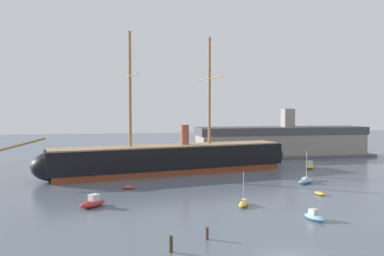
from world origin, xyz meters
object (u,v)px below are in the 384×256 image
dinghy_alongside_bow (128,187)px  motorboat_far_right (310,166)px  sailboat_near_centre (244,203)px  motorboat_foreground_right (315,216)px  dinghy_far_left (62,175)px  mooring_piling_nearest (171,244)px  motorboat_distant_centre (184,164)px  dinghy_mid_right (320,193)px  sailboat_alongside_stern (306,181)px  mooring_piling_left_pair (207,233)px  dockside_warehouse_right (281,142)px  motorboat_mid_left (93,203)px  tall_ship (171,159)px

dinghy_alongside_bow → motorboat_far_right: bearing=19.8°
sailboat_near_centre → motorboat_foreground_right: bearing=-52.9°
dinghy_far_left → motorboat_foreground_right: bearing=-48.7°
dinghy_far_left → mooring_piling_nearest: (16.57, -49.39, 0.57)m
dinghy_alongside_bow → motorboat_distant_centre: bearing=60.2°
dinghy_mid_right → motorboat_distant_centre: bearing=113.8°
dinghy_mid_right → sailboat_alongside_stern: size_ratio=0.39×
sailboat_alongside_stern → mooring_piling_left_pair: sailboat_alongside_stern is taller
motorboat_foreground_right → motorboat_far_right: motorboat_far_right is taller
dinghy_alongside_bow → dinghy_mid_right: bearing=-19.6°
dinghy_far_left → motorboat_distant_centre: bearing=18.2°
sailboat_near_centre → mooring_piling_nearest: (-13.36, -16.55, 0.41)m
mooring_piling_left_pair → dockside_warehouse_right: dockside_warehouse_right is taller
motorboat_mid_left → dinghy_far_left: bearing=105.1°
motorboat_far_right → mooring_piling_nearest: bearing=-130.3°
mooring_piling_nearest → motorboat_distant_centre: bearing=78.5°
motorboat_distant_centre → motorboat_mid_left: bearing=-118.4°
motorboat_distant_centre → mooring_piling_nearest: 59.96m
sailboat_near_centre → motorboat_far_right: (27.67, 31.84, 0.20)m
mooring_piling_nearest → mooring_piling_left_pair: size_ratio=1.23×
dinghy_mid_right → motorboat_far_right: size_ratio=0.54×
dinghy_mid_right → mooring_piling_nearest: mooring_piling_nearest is taller
motorboat_foreground_right → mooring_piling_left_pair: size_ratio=2.65×
sailboat_alongside_stern → dockside_warehouse_right: dockside_warehouse_right is taller
sailboat_alongside_stern → motorboat_far_right: bearing=59.8°
dinghy_far_left → mooring_piling_nearest: size_ratio=1.45×
tall_ship → sailboat_alongside_stern: bearing=-34.9°
mooring_piling_left_pair → dockside_warehouse_right: size_ratio=0.02×
sailboat_near_centre → mooring_piling_left_pair: (-8.85, -13.46, 0.25)m
sailboat_near_centre → mooring_piling_nearest: size_ratio=3.08×
sailboat_alongside_stern → mooring_piling_left_pair: (-26.53, -28.15, 0.15)m
motorboat_foreground_right → motorboat_far_right: (20.98, 40.70, 0.14)m
dinghy_mid_right → mooring_piling_nearest: bearing=-143.2°
dinghy_alongside_bow → sailboat_alongside_stern: bearing=-2.2°
sailboat_near_centre → mooring_piling_left_pair: 16.11m
motorboat_mid_left → motorboat_distant_centre: (20.68, 38.32, -0.07)m
tall_ship → motorboat_mid_left: bearing=-119.9°
dinghy_alongside_bow → mooring_piling_left_pair: (7.60, -29.44, 0.40)m
sailboat_near_centre → motorboat_far_right: size_ratio=1.13×
mooring_piling_nearest → mooring_piling_left_pair: (4.51, 3.09, -0.16)m
dinghy_mid_right → mooring_piling_nearest: 35.55m
tall_ship → motorboat_distant_centre: (4.87, 10.77, -2.74)m
dockside_warehouse_right → dinghy_mid_right: bearing=-107.1°
sailboat_near_centre → motorboat_mid_left: bearing=170.0°
sailboat_alongside_stern → dockside_warehouse_right: size_ratio=0.11×
dinghy_far_left → mooring_piling_nearest: bearing=-71.5°
dinghy_alongside_bow → motorboat_foreground_right: bearing=-47.0°
dinghy_mid_right → dinghy_far_left: 53.09m
tall_ship → sailboat_near_centre: bearing=-78.7°
dinghy_alongside_bow → sailboat_near_centre: bearing=-44.2°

